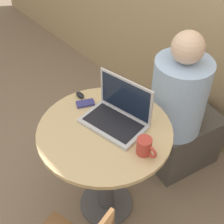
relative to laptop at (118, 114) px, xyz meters
The scene contains 7 objects.
ground_plane 0.81m from the laptop, 88.82° to the right, with size 12.00×12.00×0.00m, color #7F6B56.
round_table 0.28m from the laptop, 88.82° to the right, with size 0.75×0.75×0.75m.
laptop is the anchor object (origin of this frame).
cell_phone 0.24m from the laptop, 167.76° to the right, with size 0.09×0.12×0.02m.
computer_mouse 0.32m from the laptop, behind, with size 0.07×0.04×0.03m.
coffee_cup 0.27m from the laptop, ahead, with size 0.12×0.08×0.09m.
person_seated 0.64m from the laptop, 84.71° to the left, with size 0.42×0.58×1.15m.
Camera 1 is at (0.95, -0.74, 1.96)m, focal length 50.00 mm.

